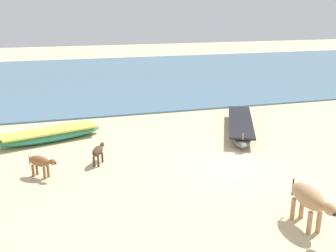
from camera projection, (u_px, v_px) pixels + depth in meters
name	position (u px, v px, depth m)	size (l,w,h in m)	color
ground	(231.00, 167.00, 11.61)	(80.00, 80.00, 0.00)	beige
sea_water	(132.00, 76.00, 26.81)	(60.00, 20.00, 0.08)	slate
fishing_boat_3	(50.00, 135.00, 13.83)	(3.92, 1.87, 0.63)	#338C66
fishing_boat_5	(240.00, 125.00, 14.94)	(2.86, 4.86, 0.65)	#5B5651
cow_adult_tan	(309.00, 199.00, 8.27)	(0.43, 1.50, 0.97)	tan
calf_near_brown	(41.00, 162.00, 10.82)	(0.87, 0.78, 0.65)	brown
calf_far_dark	(98.00, 151.00, 11.74)	(0.55, 0.87, 0.59)	#4C3323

